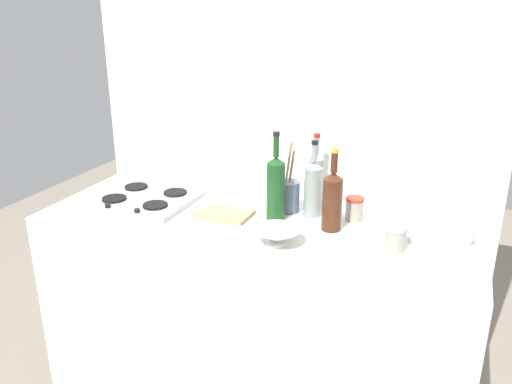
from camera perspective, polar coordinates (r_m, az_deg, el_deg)
counter_block at (r=2.38m, az=-0.00°, el=-13.02°), size 1.80×0.70×0.90m
backsplash_panel at (r=2.43m, az=3.36°, el=4.62°), size 1.90×0.06×2.20m
stovetop_hob at (r=2.40m, az=-12.04°, el=-0.72°), size 0.42×0.38×0.04m
plate_stack at (r=2.10m, az=19.44°, el=-4.21°), size 0.26×0.26×0.05m
wine_bottle_leftmost at (r=2.11m, az=2.17°, el=0.52°), size 0.08×0.08×0.37m
wine_bottle_mid_left at (r=2.04m, az=8.37°, el=-0.82°), size 0.08×0.08×0.33m
wine_bottle_mid_right at (r=2.28m, az=6.52°, el=1.54°), size 0.07×0.07×0.32m
wine_bottle_rightmost at (r=2.17m, az=6.26°, el=0.50°), size 0.07×0.07×0.32m
mixing_bowl at (r=1.93m, az=2.28°, el=-4.81°), size 0.18×0.18×0.06m
utensil_crock at (r=2.22m, az=3.57°, el=-0.38°), size 0.10×0.10×0.31m
condiment_jar_front at (r=1.95m, az=15.06°, el=-4.89°), size 0.08×0.08×0.09m
condiment_jar_rear at (r=2.18m, az=10.76°, el=-1.81°), size 0.08×0.08×0.10m
cutting_board at (r=2.19m, az=-3.48°, el=-2.41°), size 0.23×0.16×0.02m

